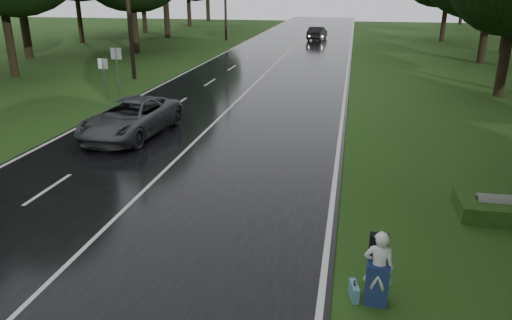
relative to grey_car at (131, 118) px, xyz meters
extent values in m
plane|color=#244514|center=(2.89, -7.92, -0.81)|extent=(160.00, 160.00, 0.00)
cube|color=black|center=(2.89, 12.08, -0.79)|extent=(12.00, 140.00, 0.04)
cube|color=silver|center=(2.89, 12.08, -0.76)|extent=(0.12, 140.00, 0.01)
imported|color=#474A4C|center=(0.00, 0.00, 0.00)|extent=(3.03, 5.73, 1.53)
imported|color=black|center=(4.77, 39.77, -0.02)|extent=(2.13, 4.67, 1.49)
imported|color=silver|center=(9.78, -9.81, 0.01)|extent=(0.63, 0.44, 1.63)
cube|color=navy|center=(9.78, -9.81, -0.35)|extent=(0.48, 0.34, 0.91)
cube|color=black|center=(9.76, -9.57, 0.37)|extent=(0.38, 0.23, 0.52)
cube|color=teal|center=(9.34, -9.71, -0.64)|extent=(0.23, 0.48, 0.33)
cylinder|color=slate|center=(13.27, -5.03, -0.81)|extent=(1.20, 0.60, 0.60)
camera|label=1|loc=(9.00, -18.35, 5.27)|focal=33.98mm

